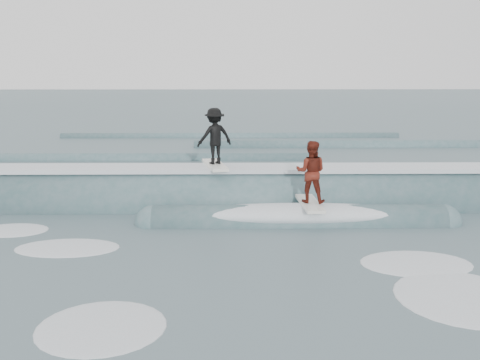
{
  "coord_description": "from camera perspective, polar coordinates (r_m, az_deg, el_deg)",
  "views": [
    {
      "loc": [
        -0.19,
        -12.63,
        4.94
      ],
      "look_at": [
        0.0,
        4.42,
        1.1
      ],
      "focal_mm": 40.0,
      "sensor_mm": 36.0,
      "label": 1
    }
  ],
  "objects": [
    {
      "name": "breaking_wave",
      "position": [
        18.43,
        0.68,
        -2.73
      ],
      "size": [
        21.15,
        4.07,
        2.58
      ],
      "color": "#3A5E62",
      "rests_on": "ground"
    },
    {
      "name": "surfer_black",
      "position": [
        18.24,
        -2.73,
        4.52
      ],
      "size": [
        1.42,
        2.07,
        2.01
      ],
      "color": "white",
      "rests_on": "ground"
    },
    {
      "name": "ground",
      "position": [
        13.56,
        0.21,
        -8.67
      ],
      "size": [
        160.0,
        160.0,
        0.0
      ],
      "primitive_type": "plane",
      "color": "#3F595C",
      "rests_on": "ground"
    },
    {
      "name": "whitewater",
      "position": [
        12.65,
        -0.11,
        -10.3
      ],
      "size": [
        14.26,
        7.57,
        0.1
      ],
      "color": "white",
      "rests_on": "ground"
    },
    {
      "name": "far_swells",
      "position": [
        30.71,
        1.91,
        3.44
      ],
      "size": [
        37.7,
        8.65,
        0.8
      ],
      "color": "#3A5E62",
      "rests_on": "ground"
    },
    {
      "name": "surfer_red",
      "position": [
        16.37,
        7.56,
        0.61
      ],
      "size": [
        1.06,
        2.03,
        2.0
      ],
      "color": "white",
      "rests_on": "ground"
    }
  ]
}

